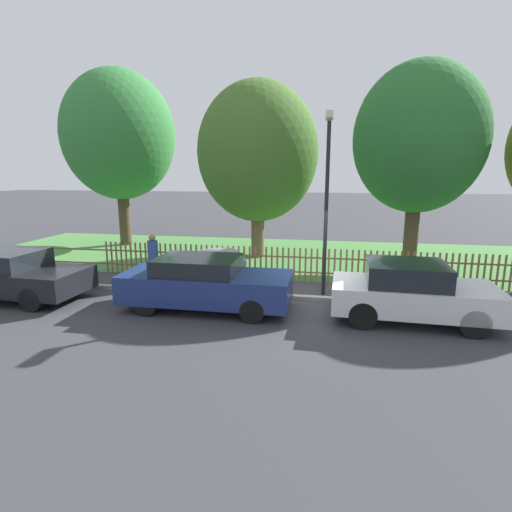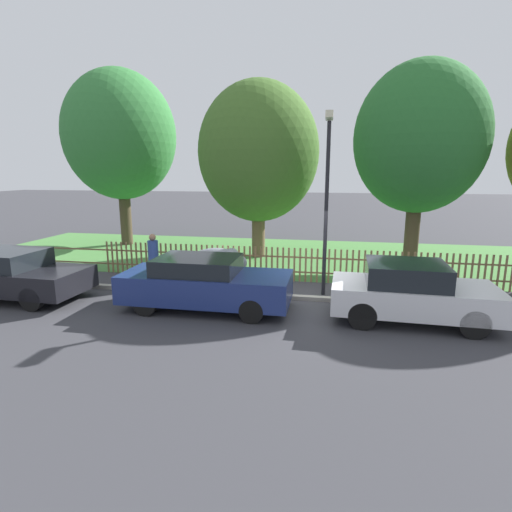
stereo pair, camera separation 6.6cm
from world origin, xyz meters
TOP-DOWN VIEW (x-y plane):
  - ground_plane at (0.00, 0.00)m, footprint 120.00×120.00m
  - kerb_stone at (0.00, 0.10)m, footprint 29.89×0.20m
  - grass_strip at (0.00, 6.15)m, footprint 29.89×8.25m
  - park_fence at (0.00, 2.04)m, footprint 29.89×0.05m
  - parked_car_silver_hatchback at (-8.53, -1.28)m, footprint 4.40×1.97m
  - parked_car_black_saloon at (-2.74, -1.13)m, footprint 4.45×1.77m
  - parked_car_navy_estate at (2.45, -1.06)m, footprint 3.91×1.95m
  - covered_motorcycle at (-3.07, 1.44)m, footprint 2.09×0.84m
  - tree_nearest_kerb at (-9.58, 7.43)m, footprint 5.28×5.28m
  - tree_behind_motorcycle at (-2.54, 5.74)m, footprint 4.94×4.94m
  - tree_mid_park at (3.37, 4.17)m, footprint 4.46×4.46m
  - pedestrian_near_fence at (-5.12, 0.91)m, footprint 0.43×0.43m
  - street_lamp at (0.33, 0.60)m, footprint 0.20×0.79m

SIDE VIEW (x-z plane):
  - ground_plane at x=0.00m, z-range 0.00..0.00m
  - grass_strip at x=0.00m, z-range 0.00..0.01m
  - kerb_stone at x=0.00m, z-range 0.00..0.12m
  - park_fence at x=0.00m, z-range 0.00..1.14m
  - covered_motorcycle at x=-3.07m, z-range 0.12..1.28m
  - parked_car_silver_hatchback at x=-8.53m, z-range 0.02..1.42m
  - parked_car_black_saloon at x=-2.74m, z-range 0.02..1.43m
  - parked_car_navy_estate at x=2.45m, z-range 0.01..1.47m
  - pedestrian_near_fence at x=-5.12m, z-range 0.11..1.75m
  - street_lamp at x=0.33m, z-range 0.71..5.85m
  - tree_behind_motorcycle at x=-2.54m, z-range 0.75..7.97m
  - tree_mid_park at x=3.37m, z-range 1.06..8.35m
  - tree_nearest_kerb at x=-9.58m, z-range 1.11..9.43m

